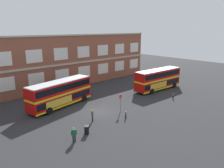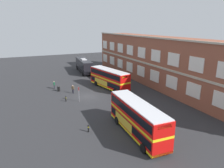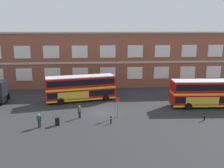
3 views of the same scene
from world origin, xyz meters
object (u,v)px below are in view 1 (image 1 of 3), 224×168
(bus_stand_flag, at_px, (120,102))
(safety_bollard_west, at_px, (126,115))
(second_passenger, at_px, (74,134))
(waiting_passenger, at_px, (92,115))
(double_decker_near, at_px, (61,93))
(safety_bollard_east, at_px, (173,96))
(station_litter_bin, at_px, (87,130))
(double_decker_middle, at_px, (158,79))

(bus_stand_flag, height_order, safety_bollard_west, bus_stand_flag)
(second_passenger, distance_m, bus_stand_flag, 10.02)
(waiting_passenger, distance_m, safety_bollard_west, 4.60)
(second_passenger, bearing_deg, bus_stand_flag, 15.53)
(second_passenger, bearing_deg, double_decker_near, 67.64)
(safety_bollard_east, bearing_deg, second_passenger, -177.90)
(safety_bollard_west, bearing_deg, safety_bollard_east, 0.92)
(station_litter_bin, bearing_deg, safety_bollard_west, 0.19)
(waiting_passenger, height_order, second_passenger, same)
(double_decker_middle, xyz_separation_m, station_litter_bin, (-21.49, -5.60, -1.63))
(bus_stand_flag, xyz_separation_m, station_litter_bin, (-7.59, -2.14, -1.12))
(double_decker_near, relative_size, bus_stand_flag, 4.18)
(safety_bollard_west, bearing_deg, station_litter_bin, -179.81)
(double_decker_near, height_order, waiting_passenger, double_decker_near)
(bus_stand_flag, bearing_deg, station_litter_bin, -164.28)
(double_decker_near, xyz_separation_m, waiting_passenger, (0.19, -7.96, -1.22))
(double_decker_middle, height_order, safety_bollard_west, double_decker_middle)
(double_decker_middle, height_order, waiting_passenger, double_decker_middle)
(waiting_passenger, height_order, station_litter_bin, waiting_passenger)
(waiting_passenger, xyz_separation_m, bus_stand_flag, (5.00, -0.17, 0.70))
(double_decker_middle, distance_m, second_passenger, 24.35)
(double_decker_near, height_order, bus_stand_flag, double_decker_near)
(double_decker_near, relative_size, safety_bollard_east, 11.89)
(station_litter_bin, xyz_separation_m, safety_bollard_east, (18.61, 0.22, -0.03))
(second_passenger, xyz_separation_m, safety_bollard_east, (20.65, 0.76, -0.44))
(second_passenger, bearing_deg, safety_bollard_east, 2.10)
(double_decker_middle, relative_size, second_passenger, 6.54)
(bus_stand_flag, height_order, safety_bollard_east, bus_stand_flag)
(station_litter_bin, distance_m, safety_bollard_east, 18.62)
(double_decker_near, distance_m, safety_bollard_east, 19.14)
(bus_stand_flag, distance_m, safety_bollard_west, 2.62)
(second_passenger, xyz_separation_m, safety_bollard_west, (8.60, 0.56, -0.44))
(waiting_passenger, bearing_deg, double_decker_near, 91.35)
(waiting_passenger, relative_size, safety_bollard_west, 1.79)
(second_passenger, height_order, safety_bollard_west, second_passenger)
(double_decker_middle, relative_size, safety_bollard_west, 11.70)
(second_passenger, xyz_separation_m, station_litter_bin, (2.04, 0.54, -0.41))
(double_decker_middle, relative_size, safety_bollard_east, 11.70)
(double_decker_middle, xyz_separation_m, bus_stand_flag, (-13.90, -3.47, -0.51))
(waiting_passenger, bearing_deg, safety_bollard_east, -7.45)
(safety_bollard_west, bearing_deg, bus_stand_flag, 63.97)
(double_decker_middle, height_order, second_passenger, double_decker_middle)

